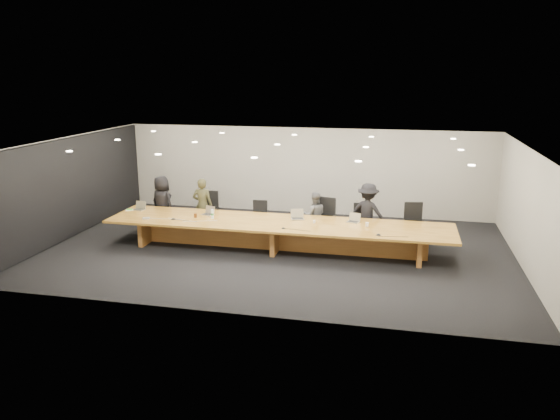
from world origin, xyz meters
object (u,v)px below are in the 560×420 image
object	(u,v)px
laptop_e	(353,218)
av_box	(146,218)
laptop_b	(207,211)
chair_mid_right	(324,218)
person_d	(368,213)
chair_mid_left	(259,218)
amber_mug	(195,215)
laptop_a	(138,206)
laptop_d	(298,214)
mic_left	(173,219)
chair_left	(208,211)
person_a	(162,203)
chair_far_right	(414,224)
mic_center	(283,228)
chair_right	(362,223)
chair_far_left	(160,212)
paper_cup_near	(314,222)
paper_cup_far	(367,225)
conference_table	(277,231)
person_c	(314,215)
water_bottle	(212,214)
person_b	(202,205)
mic_right	(378,235)

from	to	relation	value
laptop_e	av_box	size ratio (longest dim) A/B	1.65
laptop_b	laptop_e	size ratio (longest dim) A/B	1.00
chair_mid_right	person_d	distance (m)	1.23
chair_mid_left	amber_mug	size ratio (longest dim) A/B	9.14
laptop_a	chair_mid_right	bearing A→B (deg)	17.04
laptop_d	mic_left	xyz separation A→B (m)	(-3.21, -0.73, -0.12)
chair_left	chair_mid_left	world-z (taller)	chair_left
chair_mid_right	person_a	size ratio (longest dim) A/B	0.73
chair_far_right	mic_center	world-z (taller)	chair_far_right
person_a	av_box	world-z (taller)	person_a
chair_left	mic_center	world-z (taller)	chair_left
chair_mid_left	person_a	xyz separation A→B (m)	(-2.90, -0.08, 0.31)
chair_right	av_box	distance (m)	5.81
chair_far_left	chair_left	size ratio (longest dim) A/B	0.87
chair_far_right	paper_cup_near	bearing A→B (deg)	-167.32
av_box	mic_left	world-z (taller)	mic_left
chair_right	paper_cup_far	bearing A→B (deg)	-87.69
chair_mid_right	chair_right	distance (m)	1.07
laptop_b	mic_left	world-z (taller)	laptop_b
conference_table	chair_far_right	world-z (taller)	chair_far_right
paper_cup_far	mic_left	xyz separation A→B (m)	(-5.05, -0.43, -0.03)
chair_far_left	person_c	world-z (taller)	person_c
amber_mug	mic_center	bearing A→B (deg)	-11.65
person_c	water_bottle	world-z (taller)	person_c
person_b	person_d	bearing A→B (deg)	175.10
amber_mug	chair_mid_right	bearing A→B (deg)	21.12
laptop_d	water_bottle	distance (m)	2.27
mic_center	person_b	bearing A→B (deg)	147.91
laptop_b	person_c	bearing A→B (deg)	39.14
amber_mug	person_d	bearing A→B (deg)	15.77
chair_mid_right	mic_center	size ratio (longest dim) A/B	10.65
chair_mid_right	laptop_d	bearing A→B (deg)	-107.42
water_bottle	av_box	bearing A→B (deg)	-166.43
water_bottle	mic_right	size ratio (longest dim) A/B	1.80
chair_far_left	person_d	distance (m)	6.11
chair_mid_left	chair_mid_right	world-z (taller)	chair_mid_right
av_box	laptop_e	bearing A→B (deg)	-8.86
chair_far_left	paper_cup_far	distance (m)	6.27
laptop_b	mic_left	xyz separation A→B (m)	(-0.73, -0.64, -0.10)
chair_mid_right	paper_cup_far	world-z (taller)	chair_mid_right
water_bottle	chair_far_left	bearing A→B (deg)	149.39
water_bottle	paper_cup_far	xyz separation A→B (m)	(4.07, 0.12, -0.07)
person_c	person_d	bearing A→B (deg)	167.63
person_c	amber_mug	xyz separation A→B (m)	(-3.03, -1.23, 0.14)
chair_far_right	amber_mug	size ratio (longest dim) A/B	10.69
chair_left	chair_far_right	size ratio (longest dim) A/B	1.02
person_b	chair_right	bearing A→B (deg)	174.02
chair_far_right	person_b	xyz separation A→B (m)	(-5.99, 0.01, 0.21)
person_a	mic_right	distance (m)	6.58
person_c	paper_cup_far	distance (m)	1.89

